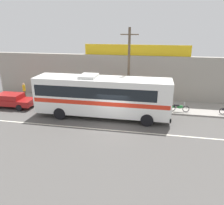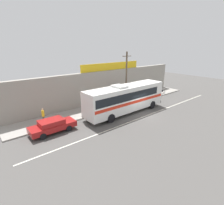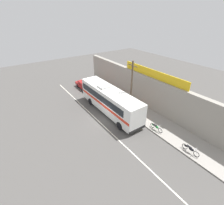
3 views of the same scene
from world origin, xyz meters
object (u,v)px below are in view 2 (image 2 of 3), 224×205
Objects in this scene: utility_pole at (126,78)px; motorcycle_blue at (162,91)px; intercity_bus at (126,97)px; motorcycle_green at (146,96)px; parked_car at (52,125)px; pedestrian_near_shop at (84,105)px; pedestrian_far_left at (43,115)px.

motorcycle_blue is at bearing 1.29° from utility_pole.
intercity_bus reaches higher than motorcycle_blue.
motorcycle_green and motorcycle_blue have the same top height.
motorcycle_blue is (20.72, 1.54, -0.17)m from parked_car.
motorcycle_blue is at bearing 4.26° from parked_car.
parked_car is at bearing -174.84° from motorcycle_green.
utility_pole is 3.92× the size of motorcycle_blue.
motorcycle_green is at bearing 5.16° from parked_car.
utility_pole is 4.58× the size of pedestrian_near_shop.
utility_pole is at bearing -5.47° from pedestrian_far_left.
pedestrian_near_shop reaches higher than motorcycle_green.
parked_car is 16.32m from motorcycle_green.
intercity_bus reaches higher than parked_car.
parked_car is at bearing -152.38° from pedestrian_near_shop.
pedestrian_near_shop is at bearing 175.45° from motorcycle_blue.
pedestrian_near_shop is at bearing 139.52° from intercity_bus.
motorcycle_green is at bearing -6.77° from pedestrian_near_shop.
intercity_bus is at bearing -168.52° from motorcycle_blue.
pedestrian_far_left reaches higher than motorcycle_blue.
intercity_bus is 6.31× the size of motorcycle_green.
utility_pole is at bearing -12.97° from pedestrian_near_shop.
utility_pole reaches higher than intercity_bus.
intercity_bus is 11.63m from motorcycle_blue.
utility_pole is (2.10, 2.09, 1.95)m from intercity_bus.
intercity_bus is 9.54m from parked_car.
utility_pole is 11.94m from pedestrian_far_left.
pedestrian_near_shop is at bearing 3.53° from pedestrian_far_left.
utility_pole is 4.02× the size of motorcycle_green.
parked_car is 5.98m from pedestrian_near_shop.
motorcycle_blue is (4.47, 0.07, 0.00)m from motorcycle_green.
pedestrian_near_shop is (5.29, 2.77, 0.35)m from parked_car.
utility_pole is (11.52, 1.34, 3.27)m from parked_car.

